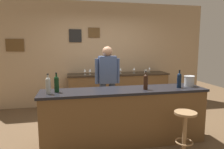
{
  "coord_description": "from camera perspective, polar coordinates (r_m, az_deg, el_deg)",
  "views": [
    {
      "loc": [
        -0.89,
        -3.57,
        1.63
      ],
      "look_at": [
        -0.03,
        0.45,
        1.05
      ],
      "focal_mm": 32.7,
      "sensor_mm": 36.0,
      "label": 1
    }
  ],
  "objects": [
    {
      "name": "wine_bottle_c",
      "position": [
        3.37,
        9.39,
        -1.9
      ],
      "size": [
        0.07,
        0.07,
        0.31
      ],
      "color": "black",
      "rests_on": "bar_counter"
    },
    {
      "name": "ground_plane",
      "position": [
        4.03,
        1.86,
        -15.85
      ],
      "size": [
        10.0,
        10.0,
        0.0
      ],
      "primitive_type": "plane",
      "color": "brown"
    },
    {
      "name": "ice_bucket",
      "position": [
        3.85,
        20.78,
        -1.65
      ],
      "size": [
        0.19,
        0.19,
        0.19
      ],
      "color": "#B7BABF",
      "rests_on": "bar_counter"
    },
    {
      "name": "side_counter",
      "position": [
        5.51,
        1.82,
        -4.32
      ],
      "size": [
        2.68,
        0.56,
        0.9
      ],
      "color": "brown",
      "rests_on": "ground_plane"
    },
    {
      "name": "wine_bottle_a",
      "position": [
        3.17,
        -17.43,
        -2.79
      ],
      "size": [
        0.07,
        0.07,
        0.31
      ],
      "color": "#999E99",
      "rests_on": "bar_counter"
    },
    {
      "name": "wine_glass_e",
      "position": [
        5.76,
        10.42,
        1.73
      ],
      "size": [
        0.07,
        0.07,
        0.16
      ],
      "color": "silver",
      "rests_on": "side_counter"
    },
    {
      "name": "wine_glass_a",
      "position": [
        5.21,
        -7.6,
        1.14
      ],
      "size": [
        0.07,
        0.07,
        0.16
      ],
      "color": "silver",
      "rests_on": "side_counter"
    },
    {
      "name": "wine_glass_c",
      "position": [
        5.41,
        2.39,
        1.45
      ],
      "size": [
        0.07,
        0.07,
        0.16
      ],
      "color": "silver",
      "rests_on": "side_counter"
    },
    {
      "name": "wine_glass_b",
      "position": [
        5.2,
        -6.2,
        1.15
      ],
      "size": [
        0.07,
        0.07,
        0.16
      ],
      "color": "silver",
      "rests_on": "side_counter"
    },
    {
      "name": "coffee_mug",
      "position": [
        5.61,
        9.44,
        0.94
      ],
      "size": [
        0.12,
        0.08,
        0.09
      ],
      "color": "silver",
      "rests_on": "side_counter"
    },
    {
      "name": "back_wall",
      "position": [
        5.68,
        -3.1,
        5.74
      ],
      "size": [
        6.0,
        0.09,
        2.8
      ],
      "color": "tan",
      "rests_on": "ground_plane"
    },
    {
      "name": "bar_stool",
      "position": [
        3.26,
        19.7,
        -13.48
      ],
      "size": [
        0.32,
        0.32,
        0.68
      ],
      "color": "olive",
      "rests_on": "ground_plane"
    },
    {
      "name": "wine_glass_d",
      "position": [
        5.51,
        6.19,
        1.53
      ],
      "size": [
        0.07,
        0.07,
        0.16
      ],
      "color": "silver",
      "rests_on": "side_counter"
    },
    {
      "name": "bartender",
      "position": [
        4.25,
        -1.28,
        -1.36
      ],
      "size": [
        0.52,
        0.21,
        1.62
      ],
      "color": "#384766",
      "rests_on": "ground_plane"
    },
    {
      "name": "wine_bottle_b",
      "position": [
        3.26,
        -15.24,
        -2.43
      ],
      "size": [
        0.07,
        0.07,
        0.31
      ],
      "color": "black",
      "rests_on": "bar_counter"
    },
    {
      "name": "bar_counter",
      "position": [
        3.5,
        3.49,
        -11.52
      ],
      "size": [
        2.73,
        0.6,
        0.92
      ],
      "color": "brown",
      "rests_on": "ground_plane"
    },
    {
      "name": "wine_bottle_d",
      "position": [
        3.66,
        18.27,
        -1.42
      ],
      "size": [
        0.07,
        0.07,
        0.31
      ],
      "color": "black",
      "rests_on": "bar_counter"
    }
  ]
}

